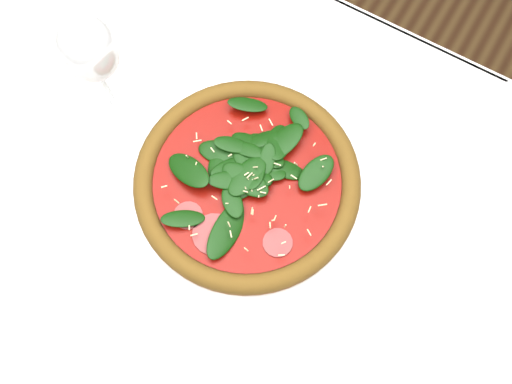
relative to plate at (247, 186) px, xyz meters
The scene contains 5 objects.
ground 0.76m from the plate, 105.40° to the right, with size 6.00×6.00×0.00m, color brown.
dining_table 0.12m from the plate, 105.40° to the right, with size 1.21×0.81×0.75m.
plate is the anchor object (origin of this frame).
pizza 0.02m from the plate, 90.00° to the right, with size 0.38×0.38×0.04m.
wine_glass 0.27m from the plate, behind, with size 0.08×0.08×0.19m.
Camera 1 is at (0.17, -0.17, 1.48)m, focal length 40.00 mm.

